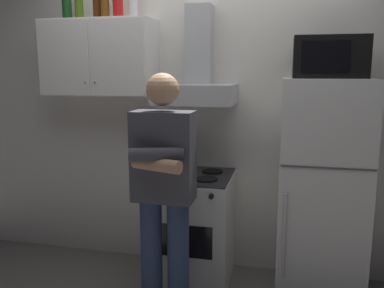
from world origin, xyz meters
The scene contains 12 objects.
back_wall_tiled centered at (0.00, 0.60, 1.35)m, with size 4.80×0.10×2.70m, color silver.
upper_cabinet centered at (-0.85, 0.37, 1.75)m, with size 0.90×0.37×0.60m.
stove_oven centered at (-0.05, 0.25, 0.43)m, with size 0.60×0.62×0.87m.
range_hood centered at (-0.05, 0.38, 1.60)m, with size 0.60×0.44×0.75m.
refrigerator centered at (0.90, 0.25, 0.80)m, with size 0.60×0.62×1.60m.
microwave centered at (0.90, 0.27, 1.74)m, with size 0.48×0.37×0.28m.
person_standing centered at (-0.10, -0.36, 0.90)m, with size 0.38×0.33×1.64m.
bottle_rum_dark centered at (-0.85, 0.38, 2.20)m, with size 0.07×0.07×0.31m.
bottle_beer_brown centered at (-0.77, 0.35, 2.17)m, with size 0.07×0.07×0.26m.
bottle_olive_oil centered at (-1.01, 0.38, 2.15)m, with size 0.07×0.07×0.22m.
bottle_wine_green centered at (-1.13, 0.39, 2.21)m, with size 0.08×0.08×0.33m.
bottle_soda_red centered at (-0.67, 0.36, 2.19)m, with size 0.08×0.08×0.29m.
Camera 1 is at (0.62, -2.68, 1.65)m, focal length 37.74 mm.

